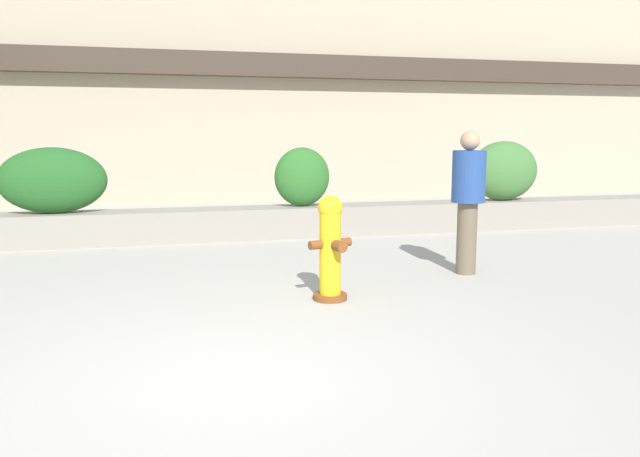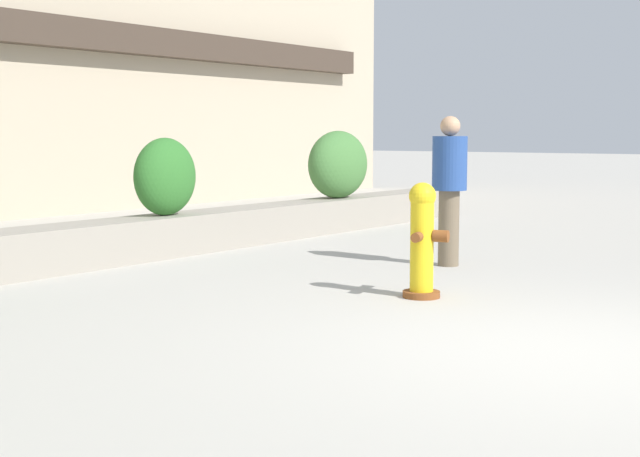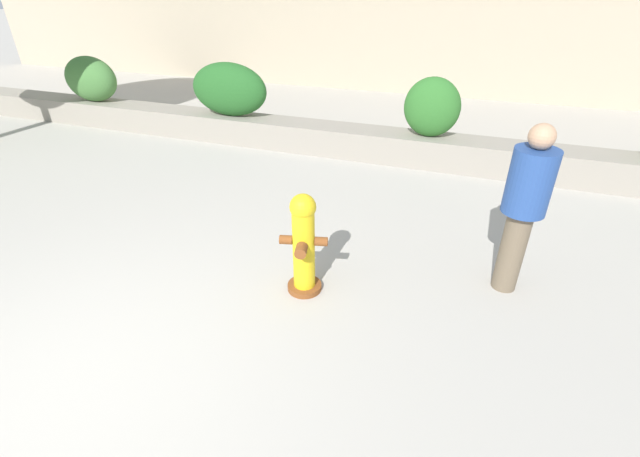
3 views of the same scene
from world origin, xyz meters
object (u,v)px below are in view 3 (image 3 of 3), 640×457
object	(u,v)px
fire_hydrant	(304,244)
pedestrian	(525,202)
hedge_bush_0	(91,79)
hedge_bush_1	(229,89)
hedge_bush_2	(432,107)

from	to	relation	value
fire_hydrant	pedestrian	distance (m)	2.13
hedge_bush_0	pedestrian	world-z (taller)	pedestrian
hedge_bush_0	fire_hydrant	xyz separation A→B (m)	(6.71, -4.09, -0.42)
hedge_bush_1	hedge_bush_2	xyz separation A→B (m)	(3.87, 0.00, -0.01)
fire_hydrant	pedestrian	size ratio (longest dim) A/B	0.62
fire_hydrant	pedestrian	xyz separation A→B (m)	(1.93, 0.77, 0.44)
hedge_bush_1	hedge_bush_2	distance (m)	3.87
hedge_bush_0	hedge_bush_1	distance (m)	3.47
hedge_bush_0	hedge_bush_2	bearing A→B (deg)	0.00
hedge_bush_1	pedestrian	world-z (taller)	pedestrian
fire_hydrant	hedge_bush_0	bearing A→B (deg)	148.60
hedge_bush_1	fire_hydrant	world-z (taller)	hedge_bush_1
hedge_bush_0	hedge_bush_2	size ratio (longest dim) A/B	1.32
hedge_bush_2	pedestrian	bearing A→B (deg)	-68.63
hedge_bush_0	pedestrian	size ratio (longest dim) A/B	0.75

